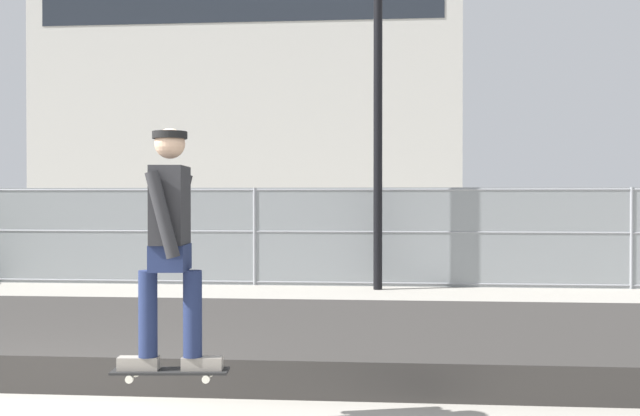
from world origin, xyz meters
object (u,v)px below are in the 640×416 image
object	(u,v)px
skateboard	(170,372)
street_lamp	(378,65)
skater	(170,234)
parked_car_near	(45,232)

from	to	relation	value
skateboard	street_lamp	bearing A→B (deg)	80.73
skater	parked_car_near	size ratio (longest dim) A/B	0.37
street_lamp	parked_car_near	xyz separation A→B (m)	(-8.18, 4.07, -3.20)
parked_car_near	street_lamp	bearing A→B (deg)	-26.46
skateboard	street_lamp	size ratio (longest dim) A/B	0.13
skateboard	skater	size ratio (longest dim) A/B	0.49
skater	parked_car_near	distance (m)	14.17
skater	street_lamp	world-z (taller)	street_lamp
parked_car_near	skater	bearing A→B (deg)	-61.25
skater	street_lamp	bearing A→B (deg)	80.73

